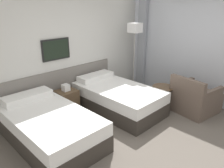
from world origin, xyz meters
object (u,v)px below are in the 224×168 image
bed_near_door (49,126)px  side_table (163,93)px  bed_near_window (117,98)px  nightstand (67,100)px  armchair (195,100)px  floor_lamp (135,33)px

bed_near_door → side_table: (2.48, -0.64, 0.08)m
bed_near_window → nightstand: bed_near_window is taller
bed_near_door → nightstand: (0.84, 0.72, -0.03)m
bed_near_door → armchair: size_ratio=2.06×
bed_near_door → nightstand: bed_near_door is taller
nightstand → armchair: size_ratio=0.66×
bed_near_door → side_table: bed_near_door is taller
nightstand → floor_lamp: (1.95, -0.25, 1.29)m
bed_near_door → bed_near_window: size_ratio=1.00×
nightstand → floor_lamp: 2.35m
floor_lamp → armchair: (0.01, -1.72, -1.27)m
side_table → floor_lamp: bearing=74.6°
nightstand → floor_lamp: floor_lamp is taller
nightstand → floor_lamp: size_ratio=0.35×
armchair → bed_near_door: bearing=74.9°
bed_near_window → side_table: bed_near_window is taller
bed_near_window → armchair: bearing=-48.0°
nightstand → floor_lamp: bearing=-7.2°
bed_near_window → floor_lamp: (1.11, 0.47, 1.26)m
nightstand → side_table: bearing=-39.7°
floor_lamp → bed_near_door: bearing=-170.4°
bed_near_window → armchair: size_ratio=2.06×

